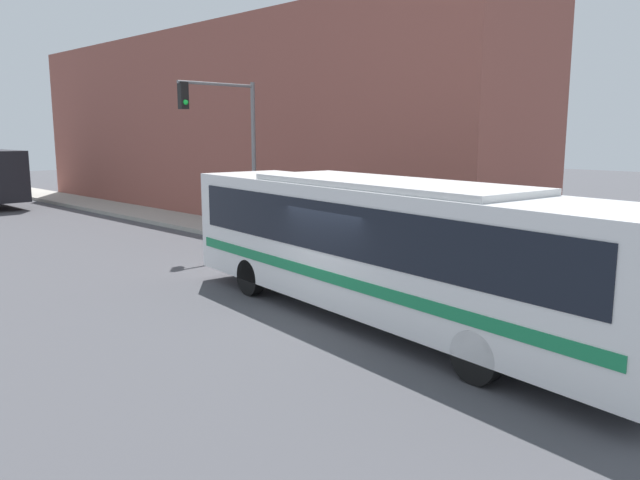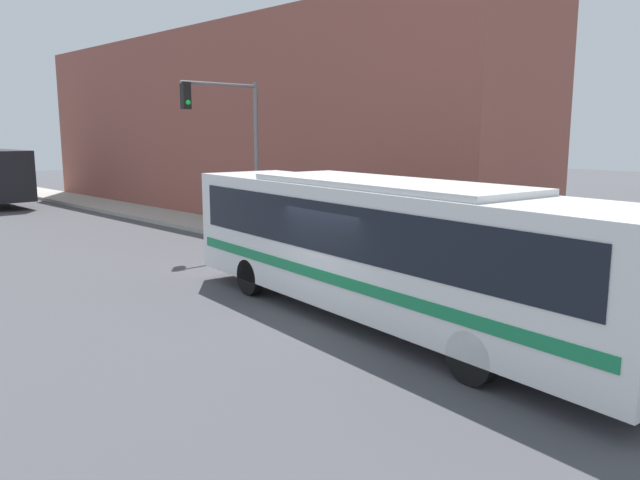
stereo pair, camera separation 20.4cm
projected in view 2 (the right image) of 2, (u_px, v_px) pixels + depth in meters
name	position (u px, v px, depth m)	size (l,w,h in m)	color
ground_plane	(338.00, 321.00, 13.78)	(120.00, 120.00, 0.00)	#47474C
sidewalk	(139.00, 212.00, 31.92)	(2.56, 70.00, 0.18)	#A8A399
building_facade	(241.00, 124.00, 31.84)	(6.00, 31.70, 9.01)	brown
city_bus	(383.00, 242.00, 13.34)	(3.94, 12.49, 3.13)	white
fire_hydrant	(371.00, 246.00, 19.69)	(0.28, 0.38, 0.81)	gold
traffic_light_pole	(233.00, 133.00, 22.68)	(3.28, 0.35, 5.76)	slate
pedestrian_near_corner	(357.00, 224.00, 20.65)	(0.34, 0.34, 1.81)	slate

